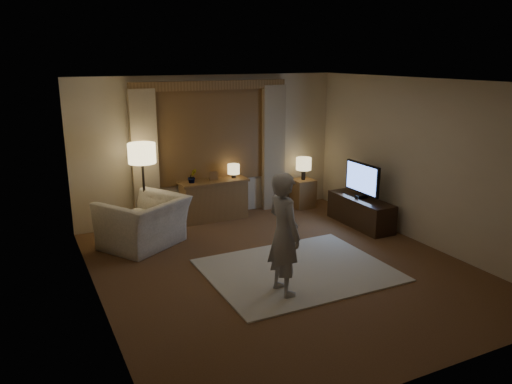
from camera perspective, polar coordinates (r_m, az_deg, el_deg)
room at (r=7.19m, az=1.30°, el=2.56°), size 5.04×5.54×2.64m
rug at (r=7.12m, az=4.77°, el=-8.88°), size 2.50×2.00×0.02m
sideboard at (r=9.17m, az=-4.82°, el=-1.02°), size 1.20×0.40×0.70m
picture_frame at (r=9.06m, az=-4.89°, el=1.71°), size 0.16×0.02×0.20m
plant at (r=8.91m, az=-7.29°, el=1.75°), size 0.16×0.13×0.30m
table_lamp_sideboard at (r=9.18m, az=-2.58°, el=2.57°), size 0.22×0.22×0.30m
floor_lamp at (r=8.38m, az=-12.88°, el=3.77°), size 0.45×0.45×1.55m
armchair at (r=8.04m, az=-12.69°, el=-3.43°), size 1.57×1.52×0.78m
side_table at (r=9.96m, az=5.38°, el=-0.14°), size 0.40×0.40×0.56m
table_lamp_side at (r=9.82m, az=5.47°, el=3.17°), size 0.30×0.30×0.44m
tv_stand at (r=9.04m, az=11.85°, el=-2.21°), size 0.45×1.40×0.50m
tv at (r=8.88m, az=12.05°, el=1.46°), size 0.21×0.87×0.63m
person at (r=6.17m, az=3.22°, el=-4.81°), size 0.40×0.59×1.56m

